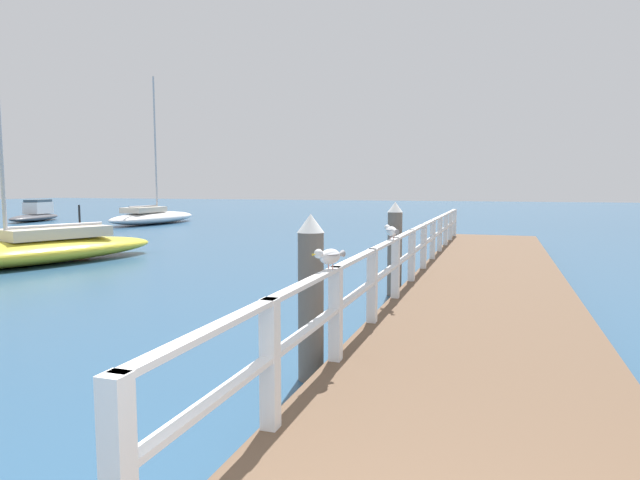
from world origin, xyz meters
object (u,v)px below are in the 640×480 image
boat_0 (153,217)px  channel_buoy (80,231)px  boat_5 (36,214)px  dock_piling_near (311,297)px  dock_piling_far (395,248)px  seagull_foreground (329,256)px  seagull_background (391,231)px  boat_3 (25,250)px

boat_0 → channel_buoy: (3.00, -8.86, -0.05)m
boat_5 → channel_buoy: channel_buoy is taller
boat_0 → boat_5: (-8.38, -0.19, 0.02)m
dock_piling_near → channel_buoy: dock_piling_near is taller
dock_piling_far → boat_5: dock_piling_far is taller
channel_buoy → dock_piling_near: bearing=-40.0°
seagull_foreground → boat_0: bearing=-30.8°
seagull_background → channel_buoy: 16.93m
dock_piling_near → dock_piling_far: same height
dock_piling_near → boat_0: bearing=129.5°
seagull_foreground → dock_piling_near: bearing=-34.4°
channel_buoy → boat_3: bearing=-58.6°
seagull_foreground → boat_3: 12.35m
dock_piling_far → boat_3: size_ratio=0.21×
seagull_background → boat_3: size_ratio=0.05×
boat_0 → channel_buoy: size_ratio=5.93×
boat_0 → boat_5: bearing=-177.7°
dock_piling_near → seagull_background: size_ratio=4.31×
seagull_background → boat_3: 11.12m
dock_piling_near → boat_3: 11.73m
dock_piling_far → boat_3: bearing=175.3°
dock_piling_far → boat_0: bearing=137.2°
seagull_background → boat_5: seagull_background is taller
dock_piling_far → channel_buoy: bearing=153.9°
boat_5 → seagull_background: bearing=-50.9°
dock_piling_near → dock_piling_far: size_ratio=1.00×
dock_piling_far → seagull_background: bearing=-80.7°
seagull_background → boat_5: size_ratio=0.09×
dock_piling_far → seagull_foreground: size_ratio=3.94×
seagull_background → boat_0: bearing=100.7°
dock_piling_far → boat_0: boat_0 is taller
seagull_background → boat_0: 24.90m
seagull_foreground → boat_0: 27.22m
seagull_foreground → boat_3: bearing=-10.5°
dock_piling_near → seagull_foreground: size_ratio=3.94×
boat_3 → seagull_background: bearing=-176.9°
dock_piling_near → seagull_foreground: (0.38, -0.52, 0.53)m
seagull_foreground → boat_0: boat_0 is taller
dock_piling_near → boat_0: boat_0 is taller
dock_piling_near → boat_5: dock_piling_near is taller
boat_3 → dock_piling_near: bearing=170.5°
seagull_foreground → boat_5: (-25.63, 20.84, -1.02)m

